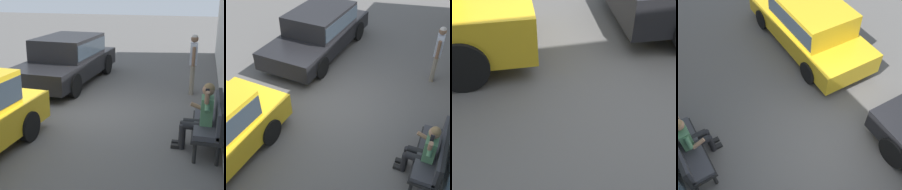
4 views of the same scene
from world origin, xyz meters
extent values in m
plane|color=#565451|center=(0.00, 0.00, 0.00)|extent=(60.00, 60.00, 0.00)
cube|color=gray|center=(1.29, 3.15, 0.18)|extent=(3.60, 0.12, 0.10)
cylinder|color=black|center=(0.56, 3.00, 0.19)|extent=(0.07, 0.07, 0.38)
cylinder|color=black|center=(2.01, 2.61, 0.19)|extent=(0.07, 0.07, 0.38)
cylinder|color=black|center=(0.56, 2.61, 0.19)|extent=(0.07, 0.07, 0.38)
cube|color=black|center=(1.29, 2.81, 0.41)|extent=(1.62, 0.55, 0.06)
cube|color=#38383D|center=(1.29, 2.81, 0.49)|extent=(1.56, 0.49, 0.10)
cube|color=#38383D|center=(1.29, 2.98, 0.72)|extent=(1.56, 0.06, 0.47)
cylinder|color=black|center=(1.50, 2.57, 0.49)|extent=(0.15, 0.42, 0.15)
cylinder|color=black|center=(1.50, 2.36, 0.25)|extent=(0.12, 0.12, 0.49)
cube|color=black|center=(1.50, 2.28, 0.04)|extent=(0.10, 0.24, 0.07)
cylinder|color=black|center=(1.32, 2.57, 0.49)|extent=(0.15, 0.42, 0.15)
cylinder|color=black|center=(1.32, 2.36, 0.25)|extent=(0.12, 0.12, 0.49)
cube|color=black|center=(1.32, 2.28, 0.04)|extent=(0.10, 0.24, 0.07)
cube|color=black|center=(1.41, 2.78, 0.49)|extent=(0.34, 0.24, 0.14)
cube|color=#4C7F56|center=(1.41, 2.78, 0.77)|extent=(0.38, 0.22, 0.56)
sphere|color=#A37556|center=(1.41, 2.78, 1.19)|extent=(0.22, 0.22, 0.22)
cylinder|color=#4C7F56|center=(1.17, 2.76, 0.88)|extent=(0.20, 0.10, 0.28)
cylinder|color=#A37556|center=(1.12, 2.60, 0.76)|extent=(0.08, 0.27, 0.17)
cylinder|color=#4C7F56|center=(1.65, 2.78, 0.95)|extent=(0.25, 0.10, 0.22)
cylinder|color=black|center=(-1.00, -0.79, 0.34)|extent=(0.70, 0.21, 0.69)
cube|color=gold|center=(3.26, -1.54, 0.53)|extent=(4.53, 1.92, 0.59)
cube|color=gold|center=(3.08, -1.54, 1.16)|extent=(2.38, 1.62, 0.67)
cube|color=#28333D|center=(3.08, -1.54, 1.16)|extent=(2.34, 1.65, 0.47)
cylinder|color=black|center=(4.67, -0.78, 0.31)|extent=(0.63, 0.21, 0.62)
cylinder|color=black|center=(4.60, -2.43, 0.31)|extent=(0.63, 0.21, 0.62)
cylinder|color=black|center=(1.91, -0.66, 0.31)|extent=(0.63, 0.21, 0.62)
cylinder|color=black|center=(1.84, -2.30, 0.31)|extent=(0.63, 0.21, 0.62)
camera|label=1|loc=(7.67, 2.60, 3.01)|focal=55.00mm
camera|label=2|loc=(5.49, 2.60, 4.92)|focal=45.00mm
camera|label=3|loc=(1.47, 2.60, 2.48)|focal=55.00mm
camera|label=4|loc=(-2.25, 2.60, 5.64)|focal=45.00mm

